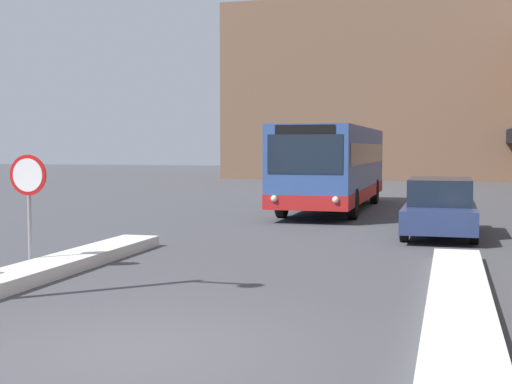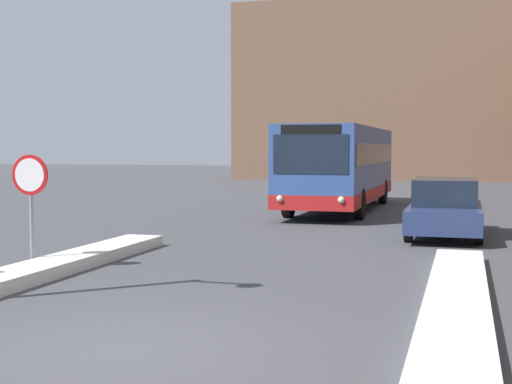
% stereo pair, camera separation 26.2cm
% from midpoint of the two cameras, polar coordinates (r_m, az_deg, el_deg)
% --- Properties ---
extents(ground_plane, '(160.00, 160.00, 0.00)m').
position_cam_midpoint_polar(ground_plane, '(8.44, -10.62, -12.39)').
color(ground_plane, '#47474C').
extents(building_backdrop_far, '(26.00, 8.00, 12.91)m').
position_cam_midpoint_polar(building_backdrop_far, '(54.41, 11.57, 7.87)').
color(building_backdrop_far, brown).
rests_on(building_backdrop_far, ground_plane).
extents(snow_bank_right, '(0.90, 13.71, 0.20)m').
position_cam_midpoint_polar(snow_bank_right, '(8.68, 15.28, -11.32)').
color(snow_bank_right, silver).
rests_on(snow_bank_right, ground_plane).
extents(city_bus, '(2.63, 10.95, 3.03)m').
position_cam_midpoint_polar(city_bus, '(26.53, 5.93, 2.12)').
color(city_bus, '#335193').
rests_on(city_bus, ground_plane).
extents(parked_car_front, '(1.84, 4.74, 1.50)m').
position_cam_midpoint_polar(parked_car_front, '(19.29, 14.13, -1.18)').
color(parked_car_front, navy).
rests_on(parked_car_front, ground_plane).
extents(stop_sign, '(0.76, 0.08, 2.18)m').
position_cam_midpoint_polar(stop_sign, '(14.00, -18.26, 0.38)').
color(stop_sign, gray).
rests_on(stop_sign, ground_plane).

